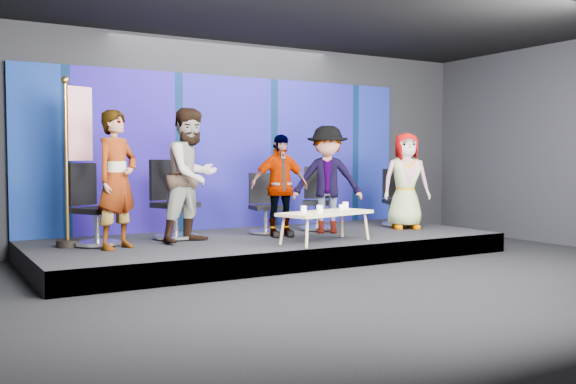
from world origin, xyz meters
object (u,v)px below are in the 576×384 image
object	(u,v)px
chair_e	(397,207)
mug_b	(320,209)
panelist_a	(117,180)
mug_c	(319,208)
flag_stand	(75,157)
panelist_e	(406,181)
mug_d	(341,207)
coffee_table	(326,214)
mug_e	(345,205)
mug_a	(304,209)
chair_b	(173,213)
panelist_b	(192,175)
chair_d	(317,209)
chair_a	(94,219)
chair_c	(265,214)
panelist_c	(280,186)
panelist_d	(327,180)

from	to	relation	value
chair_e	mug_b	distance (m)	2.90
panelist_a	mug_c	xyz separation A→B (m)	(2.73, -0.70, -0.44)
panelist_a	flag_stand	xyz separation A→B (m)	(-0.43, 0.54, 0.30)
panelist_e	mug_d	xyz separation A→B (m)	(-1.83, -0.71, -0.33)
coffee_table	mug_e	world-z (taller)	mug_e
panelist_e	mug_a	bearing A→B (deg)	-138.81
chair_b	panelist_b	bearing A→B (deg)	-101.02
panelist_b	panelist_e	size ratio (longest dim) A/B	1.17
mug_a	mug_d	world-z (taller)	mug_a
mug_e	panelist_b	bearing A→B (deg)	160.63
chair_d	mug_d	xyz separation A→B (m)	(-0.45, -1.36, 0.13)
chair_a	panelist_a	bearing A→B (deg)	-98.19
panelist_b	panelist_a	bearing A→B (deg)	163.93
chair_a	mug_a	xyz separation A→B (m)	(2.56, -1.33, 0.12)
mug_b	mug_d	world-z (taller)	mug_b
mug_b	mug_c	world-z (taller)	mug_b
mug_d	panelist_e	bearing A→B (deg)	21.30
chair_a	mug_a	bearing A→B (deg)	-58.60
chair_c	mug_b	distance (m)	1.56
coffee_table	mug_b	xyz separation A→B (m)	(-0.20, -0.15, 0.09)
chair_c	flag_stand	distance (m)	3.07
panelist_b	panelist_e	xyz separation A→B (m)	(3.80, -0.19, -0.14)
chair_d	chair_e	distance (m)	1.59
mug_b	flag_stand	xyz separation A→B (m)	(-2.98, 1.52, 0.72)
chair_d	mug_d	size ratio (longest dim) A/B	12.46
chair_b	mug_d	xyz separation A→B (m)	(2.07, -1.41, 0.10)
panelist_c	chair_e	size ratio (longest dim) A/B	1.55
panelist_e	panelist_d	bearing A→B (deg)	-162.33
panelist_d	flag_stand	distance (m)	3.87
panelist_e	mug_e	bearing A→B (deg)	-137.78
panelist_a	mug_b	distance (m)	2.77
panelist_d	mug_b	bearing A→B (deg)	-94.68
panelist_e	mug_c	distance (m)	2.30
chair_c	coffee_table	size ratio (longest dim) A/B	0.63
mug_c	flag_stand	bearing A→B (deg)	158.48
mug_a	chair_c	bearing A→B (deg)	84.18
chair_a	panelist_d	bearing A→B (deg)	-37.02
chair_b	mug_b	xyz separation A→B (m)	(1.56, -1.62, 0.11)
panelist_b	chair_e	size ratio (longest dim) A/B	1.89
mug_b	chair_e	bearing A→B (deg)	28.81
mug_d	chair_d	bearing A→B (deg)	71.78
chair_c	panelist_e	xyz separation A→B (m)	(2.39, -0.62, 0.50)
mug_e	mug_c	bearing A→B (deg)	-169.57
mug_c	mug_e	world-z (taller)	mug_e
chair_d	coffee_table	world-z (taller)	chair_d
panelist_b	chair_c	bearing A→B (deg)	-6.63
mug_c	panelist_e	bearing A→B (deg)	16.77
chair_b	panelist_b	size ratio (longest dim) A/B	0.62
chair_c	chair_a	bearing A→B (deg)	-170.41
panelist_a	chair_c	distance (m)	2.64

